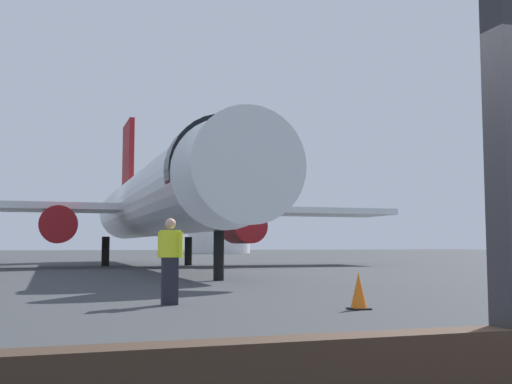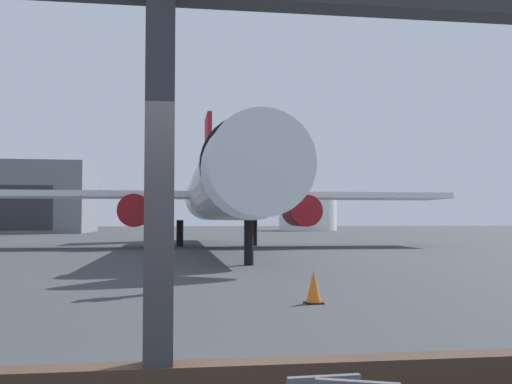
{
  "view_description": "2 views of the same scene",
  "coord_description": "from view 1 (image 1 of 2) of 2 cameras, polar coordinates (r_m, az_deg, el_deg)",
  "views": [
    {
      "loc": [
        -2.6,
        -3.04,
        1.2
      ],
      "look_at": [
        5.01,
        19.93,
        3.26
      ],
      "focal_mm": 43.83,
      "sensor_mm": 36.0,
      "label": 1
    },
    {
      "loc": [
        0.1,
        -4.03,
        1.7
      ],
      "look_at": [
        2.99,
        16.38,
        2.69
      ],
      "focal_mm": 40.65,
      "sensor_mm": 36.0,
      "label": 2
    }
  ],
  "objects": [
    {
      "name": "ground_plane",
      "position": [
        43.14,
        -14.96,
        -6.29
      ],
      "size": [
        220.0,
        220.0,
        0.0
      ],
      "primitive_type": "plane",
      "color": "#383A3D"
    },
    {
      "name": "window_frame",
      "position": [
        4.01,
        22.28,
        -4.47
      ],
      "size": [
        7.57,
        0.24,
        3.47
      ],
      "color": "#38281E",
      "rests_on": "ground"
    },
    {
      "name": "ground_crew_worker",
      "position": [
        12.78,
        -7.85,
        -6.15
      ],
      "size": [
        0.45,
        0.41,
        1.74
      ],
      "color": "black",
      "rests_on": "ground"
    },
    {
      "name": "fuel_storage_tank",
      "position": [
        92.08,
        -3.4,
        -3.86
      ],
      "size": [
        9.15,
        9.15,
        5.61
      ],
      "primitive_type": "cylinder",
      "color": "white",
      "rests_on": "ground"
    },
    {
      "name": "traffic_cone",
      "position": [
        11.96,
        9.35,
        -8.98
      ],
      "size": [
        0.36,
        0.36,
        0.69
      ],
      "color": "orange",
      "rests_on": "ground"
    },
    {
      "name": "airplane",
      "position": [
        33.67,
        -8.91,
        -0.85
      ],
      "size": [
        29.52,
        32.25,
        10.39
      ],
      "color": "silver",
      "rests_on": "ground"
    }
  ]
}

